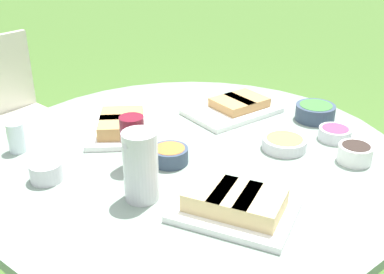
{
  "coord_description": "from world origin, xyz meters",
  "views": [
    {
      "loc": [
        1.06,
        1.06,
        1.5
      ],
      "look_at": [
        0.0,
        0.0,
        0.77
      ],
      "focal_mm": 45.0,
      "sensor_mm": 36.0,
      "label": 1
    }
  ],
  "objects_px": {
    "water_pitcher": "(141,166)",
    "wine_glass": "(132,131)",
    "dining_table": "(192,175)",
    "chair_near_right": "(9,109)"
  },
  "relations": [
    {
      "from": "dining_table",
      "to": "chair_near_right",
      "type": "bearing_deg",
      "value": -86.19
    },
    {
      "from": "dining_table",
      "to": "water_pitcher",
      "type": "distance_m",
      "value": 0.38
    },
    {
      "from": "chair_near_right",
      "to": "water_pitcher",
      "type": "distance_m",
      "value": 1.43
    },
    {
      "from": "chair_near_right",
      "to": "wine_glass",
      "type": "distance_m",
      "value": 1.26
    },
    {
      "from": "water_pitcher",
      "to": "wine_glass",
      "type": "distance_m",
      "value": 0.19
    },
    {
      "from": "wine_glass",
      "to": "chair_near_right",
      "type": "bearing_deg",
      "value": -95.8
    },
    {
      "from": "chair_near_right",
      "to": "wine_glass",
      "type": "bearing_deg",
      "value": 84.2
    },
    {
      "from": "dining_table",
      "to": "wine_glass",
      "type": "xyz_separation_m",
      "value": [
        0.21,
        -0.06,
        0.22
      ]
    },
    {
      "from": "wine_glass",
      "to": "dining_table",
      "type": "bearing_deg",
      "value": 162.95
    },
    {
      "from": "chair_near_right",
      "to": "water_pitcher",
      "type": "relative_size",
      "value": 4.13
    }
  ]
}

